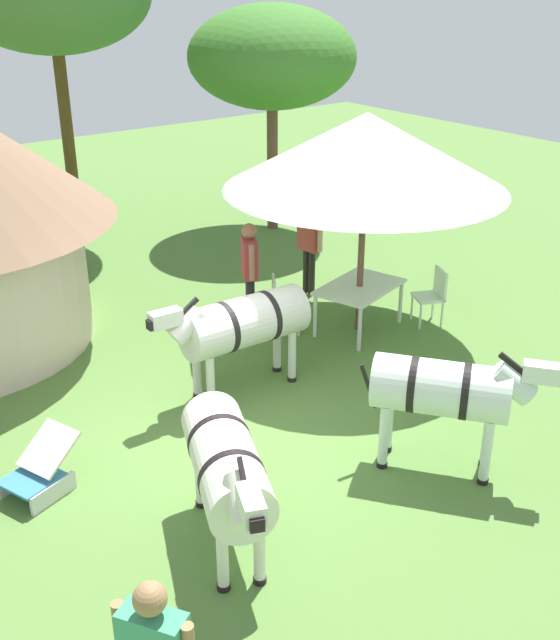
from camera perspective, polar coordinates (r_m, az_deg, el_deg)
The scene contains 12 objects.
ground_plane at distance 9.75m, azimuth -3.93°, elevation -7.79°, with size 36.00×36.00×0.00m, color #537937.
shade_umbrella at distance 11.35m, azimuth 6.36°, elevation 12.27°, with size 4.15×4.15×3.36m.
patio_dining_table at distance 12.00m, azimuth 5.89°, elevation 2.18°, with size 1.58×1.26×0.74m.
patio_chair_east_end at distance 11.91m, azimuth 0.05°, elevation 1.43°, with size 0.59×0.60×0.90m.
patio_chair_near_lawn at distance 12.45m, azimuth 11.25°, elevation 1.99°, with size 0.57×0.58×0.90m.
guest_beside_umbrella at distance 11.91m, azimuth -2.25°, elevation 4.02°, with size 0.40×0.55×1.70m.
guest_behind_table at distance 13.25m, azimuth 2.19°, elevation 5.87°, with size 0.23×0.57×1.59m.
striped_lounge_chair at distance 8.89m, azimuth -17.34°, elevation -10.59°, with size 0.94×0.77×0.63m.
zebra_nearest_camera at distance 10.06m, azimuth -2.91°, elevation -0.29°, with size 2.38×0.72×1.52m.
zebra_by_umbrella at distance 7.41m, azimuth -3.91°, elevation -10.77°, with size 1.20×2.19×1.47m.
zebra_toward_hut at distance 8.66m, azimuth 12.12°, elevation -5.10°, with size 1.50×1.82×1.55m.
acacia_tree_far_lawn at distance 16.34m, azimuth -0.60°, elevation 18.80°, with size 3.40×3.40×4.58m.
Camera 1 is at (-4.42, -6.94, 5.22)m, focal length 43.37 mm.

